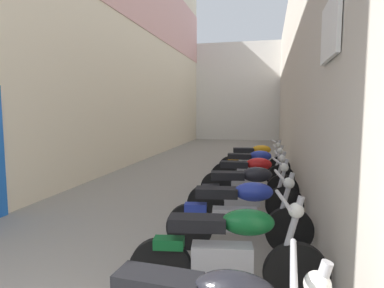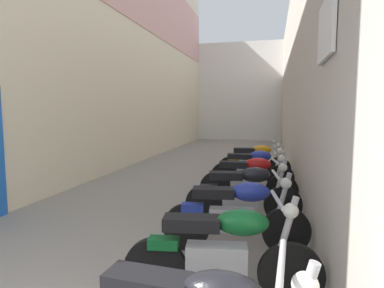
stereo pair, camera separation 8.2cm
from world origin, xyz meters
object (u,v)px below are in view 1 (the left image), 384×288
Objects in this scene: motorcycle_third at (239,213)px; motorcycle_fourth at (246,192)px; motorcycle_sixth at (252,168)px; motorcycle_second at (229,251)px; motorcycle_seventh at (255,160)px; motorcycle_fifth at (249,178)px.

motorcycle_fourth is at bearing 90.00° from motorcycle_third.
motorcycle_second is at bearing -90.00° from motorcycle_sixth.
motorcycle_second and motorcycle_seventh have the same top height.
motorcycle_third is (0.00, 1.13, 0.00)m from motorcycle_second.
motorcycle_fourth is at bearing -90.00° from motorcycle_sixth.
motorcycle_fifth is (0.00, 2.14, 0.00)m from motorcycle_third.
motorcycle_third is at bearing -90.00° from motorcycle_seventh.
motorcycle_third is at bearing 90.00° from motorcycle_second.
motorcycle_sixth is at bearing -89.99° from motorcycle_seventh.
motorcycle_third is 3.26m from motorcycle_sixth.
motorcycle_sixth is at bearing 90.00° from motorcycle_third.
motorcycle_fourth is 1.04m from motorcycle_fifth.
motorcycle_third is 1.00× the size of motorcycle_fifth.
motorcycle_second is 4.39m from motorcycle_sixth.
motorcycle_seventh is (-0.00, 5.56, 0.00)m from motorcycle_second.
motorcycle_third and motorcycle_fourth have the same top height.
motorcycle_fifth and motorcycle_seventh have the same top height.
motorcycle_seventh is at bearing 90.01° from motorcycle_sixth.
motorcycle_fourth is (-0.00, 1.10, 0.00)m from motorcycle_third.
motorcycle_third is 1.00× the size of motorcycle_seventh.
motorcycle_second is 0.99× the size of motorcycle_sixth.
motorcycle_second is at bearing -90.00° from motorcycle_fifth.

